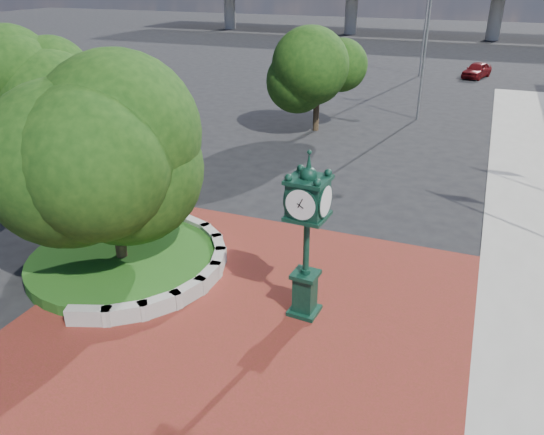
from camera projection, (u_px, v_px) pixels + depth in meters
The scene contains 11 objects.
ground at pixel (262, 297), 15.94m from camera, with size 200.00×200.00×0.00m, color black.
plaza at pixel (248, 315), 15.09m from camera, with size 12.00×12.00×0.04m, color maroon.
planter_wall at pixel (183, 272), 16.73m from camera, with size 2.96×6.77×0.54m.
grass_bed at pixel (123, 261), 17.53m from camera, with size 6.10×6.10×0.40m, color #1C4513.
tree_planter at pixel (109, 160), 16.03m from camera, with size 5.20×5.20×6.33m.
tree_northwest at pixel (27, 93), 22.74m from camera, with size 5.60×5.60×6.93m.
tree_street at pixel (317, 76), 31.02m from camera, with size 4.40×4.40×5.45m.
post_clock at pixel (307, 231), 14.07m from camera, with size 1.07×1.07×4.81m.
parked_car at pixel (477, 70), 47.59m from camera, with size 1.61×4.00×1.36m, color maroon.
street_lamp_near at pixel (429, 44), 32.71m from camera, with size 1.81×0.30×8.04m.
street_lamp_far at pixel (429, 12), 46.20m from camera, with size 2.08×0.74×9.46m.
Camera 1 is at (5.25, -12.32, 8.97)m, focal length 35.00 mm.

